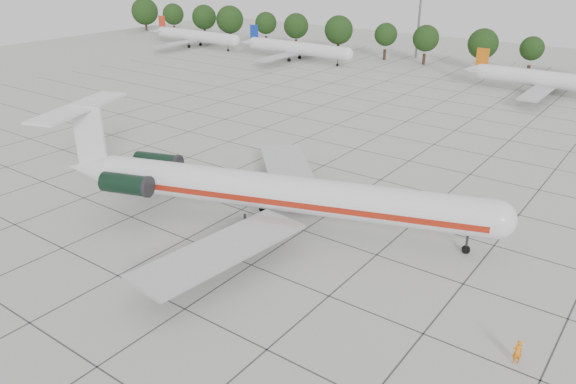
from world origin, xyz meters
name	(u,v)px	position (x,y,z in m)	size (l,w,h in m)	color
ground	(304,231)	(0.00, 0.00, 0.00)	(260.00, 260.00, 0.00)	#BABBB3
apron_joints	(376,183)	(0.00, 15.00, 0.01)	(170.00, 170.00, 0.02)	#383838
main_airliner	(261,190)	(-4.14, -1.37, 3.76)	(44.27, 33.72, 10.65)	silver
ground_crew	(517,352)	(22.21, -7.20, 0.91)	(0.66, 0.43, 1.81)	orange
bg_airliner_a	(196,36)	(-85.01, 71.34, 2.91)	(28.24, 27.20, 7.40)	silver
bg_airliner_b	(297,48)	(-51.50, 71.50, 2.91)	(28.24, 27.20, 7.40)	silver
bg_airliner_c	(552,80)	(6.27, 70.75, 2.91)	(28.24, 27.20, 7.40)	silver
tree_line	(483,44)	(-11.68, 85.00, 5.98)	(249.86, 8.44, 10.22)	#332114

